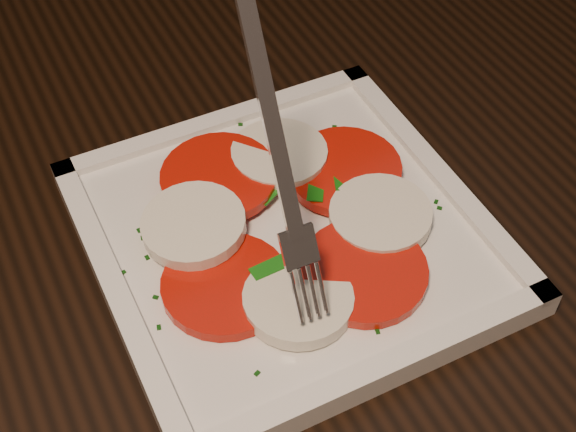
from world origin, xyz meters
TOP-DOWN VIEW (x-y plane):
  - table at (-0.22, 0.06)m, footprint 1.21×0.81m
  - plate at (-0.18, -0.04)m, footprint 0.26×0.26m
  - caprese_salad at (-0.18, -0.04)m, footprint 0.22×0.21m
  - fork at (-0.21, -0.06)m, footprint 0.04×0.09m

SIDE VIEW (x-z plane):
  - table at x=-0.22m, z-range 0.28..1.03m
  - plate at x=-0.18m, z-range 0.75..0.76m
  - caprese_salad at x=-0.18m, z-range 0.76..0.78m
  - fork at x=-0.21m, z-range 0.78..0.95m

